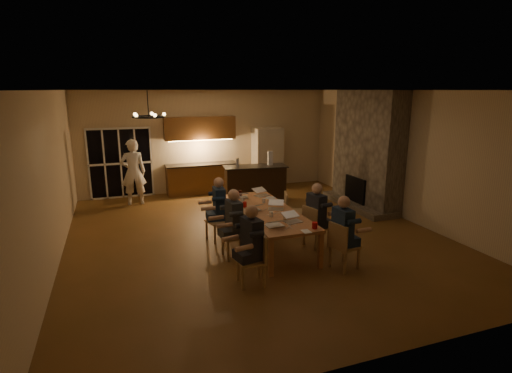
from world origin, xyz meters
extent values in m
plane|color=brown|center=(0.00, 0.00, 0.00)|extent=(9.00, 9.00, 0.00)
cube|color=tan|center=(0.00, 4.52, 1.60)|extent=(8.00, 0.04, 3.20)
cube|color=tan|center=(-4.02, 0.00, 1.60)|extent=(0.04, 9.00, 3.20)
cube|color=tan|center=(4.02, 0.00, 1.60)|extent=(0.04, 9.00, 3.20)
cube|color=white|center=(0.00, 0.00, 3.22)|extent=(8.00, 9.00, 0.04)
cube|color=black|center=(-2.70, 4.47, 1.05)|extent=(1.86, 0.08, 2.10)
cube|color=#746A5B|center=(3.70, 1.20, 1.60)|extent=(0.58, 2.50, 3.20)
cube|color=beige|center=(1.90, 4.15, 1.00)|extent=(0.90, 0.68, 2.00)
cube|color=#C6814F|center=(0.07, -0.53, 0.38)|extent=(1.10, 3.05, 0.75)
cube|color=black|center=(0.92, 2.59, 0.54)|extent=(1.88, 0.91, 1.08)
imported|color=white|center=(-2.39, 3.57, 0.94)|extent=(0.69, 0.46, 1.88)
torus|color=black|center=(-2.24, -0.77, 2.75)|extent=(0.56, 0.56, 0.03)
cylinder|color=silver|center=(-0.01, -0.97, 0.80)|extent=(0.08, 0.08, 0.10)
cylinder|color=silver|center=(0.20, -0.01, 0.80)|extent=(0.07, 0.07, 0.10)
cylinder|color=silver|center=(-0.22, 0.25, 0.80)|extent=(0.08, 0.08, 0.10)
cylinder|color=#AE0D0B|center=(0.48, -1.90, 0.81)|extent=(0.10, 0.10, 0.12)
cylinder|color=#AE0D0B|center=(-0.30, -0.18, 0.81)|extent=(0.08, 0.08, 0.12)
cylinder|color=#B2B2B7|center=(0.17, -1.24, 0.81)|extent=(0.06, 0.06, 0.12)
cylinder|color=#3F0F0C|center=(-0.09, 0.81, 0.81)|extent=(0.07, 0.07, 0.12)
cylinder|color=#B2B2B7|center=(0.46, -0.23, 0.81)|extent=(0.06, 0.06, 0.12)
cylinder|color=silver|center=(0.41, -1.03, 0.76)|extent=(0.25, 0.25, 0.02)
cylinder|color=silver|center=(-0.17, -1.47, 0.76)|extent=(0.28, 0.28, 0.02)
cylinder|color=silver|center=(0.48, 0.30, 0.76)|extent=(0.24, 0.24, 0.02)
cube|color=white|center=(0.26, -2.00, 0.76)|extent=(0.15, 0.20, 0.01)
cylinder|color=#99999E|center=(0.42, 2.67, 1.20)|extent=(0.09, 0.09, 0.24)
cube|color=silver|center=(1.38, 2.59, 1.28)|extent=(0.14, 0.14, 0.40)
camera|label=1|loc=(-2.84, -8.01, 3.21)|focal=28.00mm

